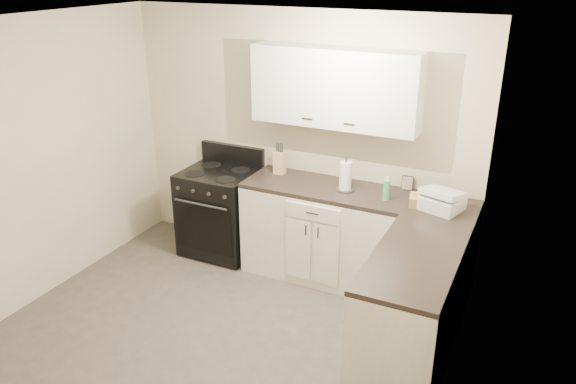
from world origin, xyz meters
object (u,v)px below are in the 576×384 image
at_px(stove, 220,212).
at_px(knife_block, 279,163).
at_px(wicker_basket, 425,201).
at_px(paper_towel, 345,176).
at_px(countertop_grill, 441,203).

relative_size(stove, knife_block, 3.97).
bearing_deg(knife_block, wicker_basket, -6.48).
distance_m(knife_block, paper_towel, 0.74).
xyz_separation_m(stove, paper_towel, (1.36, 0.03, 0.62)).
relative_size(wicker_basket, countertop_grill, 0.85).
xyz_separation_m(paper_towel, wicker_basket, (0.75, -0.05, -0.09)).
distance_m(knife_block, wicker_basket, 1.49).
height_order(stove, knife_block, knife_block).
distance_m(stove, paper_towel, 1.49).
distance_m(paper_towel, wicker_basket, 0.75).
xyz_separation_m(wicker_basket, countertop_grill, (0.14, -0.00, 0.01)).
bearing_deg(knife_block, paper_towel, -9.47).
bearing_deg(paper_towel, stove, -178.89).
distance_m(knife_block, countertop_grill, 1.63).
relative_size(stove, paper_towel, 3.27).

